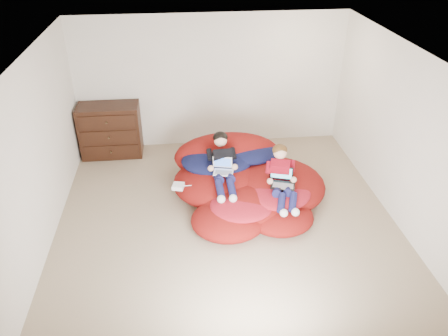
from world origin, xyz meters
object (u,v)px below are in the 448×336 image
laptop_black (282,180)px  younger_boy (282,175)px  dresser (111,130)px  laptop_white (223,168)px  older_boy (222,162)px  beanbag_pile (244,182)px

laptop_black → younger_boy: bearing=90.0°
dresser → younger_boy: 3.47m
dresser → laptop_white: size_ratio=3.27×
laptop_white → laptop_black: 0.92m
younger_boy → dresser: bearing=142.4°
younger_boy → laptop_white: younger_boy is taller
older_boy → younger_boy: older_boy is taller
dresser → laptop_black: size_ratio=2.67×
beanbag_pile → older_boy: 0.54m
older_boy → younger_boy: size_ratio=1.14×
laptop_black → beanbag_pile: bearing=136.5°
laptop_white → beanbag_pile: bearing=17.5°
younger_boy → laptop_white: size_ratio=2.87×
beanbag_pile → younger_boy: bearing=-41.5°
older_boy → beanbag_pile: bearing=2.8°
beanbag_pile → laptop_white: bearing=-162.5°
older_boy → laptop_black: 0.96m
laptop_white → dresser: bearing=136.7°
dresser → laptop_white: bearing=-43.3°
beanbag_pile → laptop_black: beanbag_pile is taller
dresser → laptop_black: bearing=-38.0°
older_boy → younger_boy: (0.84, -0.42, -0.04)m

